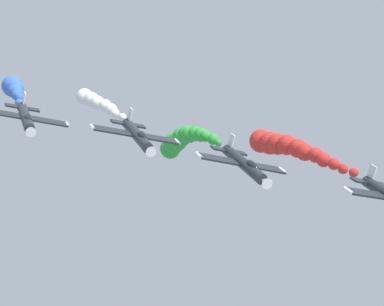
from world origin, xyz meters
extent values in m
cylinder|color=white|center=(-11.36, 10.74, 106.59)|extent=(0.44, 1.40, 0.44)
cube|color=#23282D|center=(-15.84, 7.14, 105.54)|extent=(3.72, 1.20, 1.16)
cube|color=white|center=(-16.08, 7.04, 106.43)|extent=(0.55, 1.10, 1.58)
sphere|color=red|center=(-15.81, 4.30, 105.57)|extent=(1.00, 1.00, 1.00)
sphere|color=red|center=(-15.66, 2.46, 105.35)|extent=(1.12, 1.12, 1.12)
sphere|color=red|center=(-15.62, 0.62, 105.26)|extent=(1.29, 1.29, 1.29)
sphere|color=red|center=(-15.41, -1.22, 105.14)|extent=(1.63, 1.63, 1.63)
sphere|color=red|center=(-15.43, -3.07, 105.07)|extent=(1.75, 1.75, 1.75)
sphere|color=red|center=(-15.05, -4.91, 104.87)|extent=(2.02, 2.02, 2.02)
sphere|color=red|center=(-15.08, -6.75, 104.75)|extent=(2.22, 2.22, 2.22)
sphere|color=red|center=(-14.58, -8.59, 104.64)|extent=(2.44, 2.44, 2.44)
sphere|color=red|center=(-14.27, -10.44, 104.21)|extent=(2.61, 2.61, 2.61)
sphere|color=red|center=(-14.13, -12.28, 103.78)|extent=(2.85, 2.85, 2.85)
sphere|color=red|center=(-13.71, -14.12, 103.52)|extent=(2.97, 2.97, 2.97)
cylinder|color=#23282D|center=(-4.31, 2.92, 107.32)|extent=(1.36, 9.00, 1.36)
cone|color=white|center=(-4.31, 8.02, 107.32)|extent=(1.29, 1.20, 1.29)
cube|color=#23282D|center=(-4.28, 2.52, 107.23)|extent=(8.89, 1.90, 2.73)
cylinder|color=white|center=(-8.70, 2.52, 105.95)|extent=(0.45, 1.40, 0.45)
cylinder|color=white|center=(0.14, 2.52, 108.50)|extent=(0.45, 1.40, 0.45)
cube|color=#23282D|center=(-4.32, -1.08, 107.37)|extent=(3.70, 1.20, 1.23)
cube|color=white|center=(-4.58, -1.18, 108.25)|extent=(0.58, 1.10, 1.58)
ellipsoid|color=black|center=(-4.45, 4.72, 107.80)|extent=(0.96, 2.20, 0.89)
sphere|color=green|center=(-4.31, -4.16, 107.30)|extent=(0.80, 0.80, 0.80)
sphere|color=green|center=(-4.45, -6.24, 107.04)|extent=(1.23, 1.23, 1.23)
sphere|color=green|center=(-4.31, -8.32, 106.81)|extent=(1.32, 1.32, 1.32)
sphere|color=green|center=(-4.45, -10.40, 106.33)|extent=(1.65, 1.65, 1.65)
sphere|color=green|center=(-4.47, -12.48, 105.83)|extent=(1.81, 1.81, 1.81)
sphere|color=green|center=(-4.43, -14.56, 105.11)|extent=(2.01, 2.01, 2.01)
sphere|color=green|center=(-4.73, -16.64, 104.49)|extent=(2.20, 2.20, 2.20)
sphere|color=green|center=(-4.77, -18.72, 103.60)|extent=(2.45, 2.45, 2.45)
sphere|color=green|center=(-4.81, -20.80, 102.37)|extent=(2.56, 2.56, 2.56)
sphere|color=green|center=(-4.93, -22.88, 101.42)|extent=(2.83, 2.83, 2.83)
sphere|color=green|center=(-5.01, -24.96, 100.01)|extent=(2.83, 2.83, 2.83)
cylinder|color=#23282D|center=(4.55, -4.23, 108.99)|extent=(1.35, 9.00, 1.35)
cone|color=white|center=(4.55, 0.87, 108.99)|extent=(1.28, 1.20, 1.28)
cube|color=#23282D|center=(4.58, -4.63, 108.89)|extent=(8.92, 1.90, 2.59)
cylinder|color=white|center=(0.14, -4.63, 107.68)|extent=(0.44, 1.40, 0.44)
cylinder|color=white|center=(9.01, -4.63, 110.10)|extent=(0.44, 1.40, 0.44)
cube|color=#23282D|center=(4.54, -8.23, 109.04)|extent=(3.71, 1.20, 1.17)
cube|color=white|center=(4.29, -8.33, 109.92)|extent=(0.56, 1.10, 1.58)
ellipsoid|color=black|center=(4.42, -2.43, 109.47)|extent=(0.96, 2.20, 0.89)
sphere|color=white|center=(4.46, -11.32, 108.97)|extent=(0.88, 0.88, 0.88)
sphere|color=white|center=(4.85, -13.41, 108.91)|extent=(1.05, 1.05, 1.05)
sphere|color=white|center=(4.87, -15.50, 108.81)|extent=(1.43, 1.43, 1.43)
sphere|color=white|center=(5.18, -17.59, 108.79)|extent=(1.53, 1.53, 1.53)
sphere|color=white|center=(5.72, -19.68, 108.68)|extent=(1.73, 1.73, 1.73)
sphere|color=white|center=(6.06, -21.77, 108.60)|extent=(1.86, 1.86, 1.86)
sphere|color=white|center=(6.58, -23.87, 108.49)|extent=(2.10, 2.10, 2.10)
cylinder|color=#23282D|center=(14.96, -11.27, 109.88)|extent=(1.35, 9.00, 1.35)
cone|color=white|center=(14.96, -6.17, 109.88)|extent=(1.29, 1.20, 1.29)
cube|color=#23282D|center=(14.99, -11.67, 109.78)|extent=(8.91, 1.90, 2.63)
cylinder|color=white|center=(10.55, -11.67, 108.55)|extent=(0.44, 1.40, 0.44)
cube|color=#23282D|center=(14.95, -15.27, 109.93)|extent=(3.71, 1.20, 1.19)
cube|color=white|center=(14.70, -15.37, 110.81)|extent=(0.56, 1.10, 1.58)
ellipsoid|color=black|center=(14.83, -9.47, 110.36)|extent=(0.96, 2.20, 0.89)
sphere|color=blue|center=(15.05, -18.06, 109.79)|extent=(0.99, 0.99, 0.99)
sphere|color=blue|center=(14.84, -19.84, 109.93)|extent=(1.20, 1.20, 1.20)
sphere|color=blue|center=(15.04, -21.63, 109.88)|extent=(1.32, 1.32, 1.32)
sphere|color=blue|center=(14.86, -23.41, 109.68)|extent=(1.54, 1.54, 1.54)
sphere|color=blue|center=(15.02, -25.20, 109.51)|extent=(1.79, 1.79, 1.79)
sphere|color=blue|center=(14.75, -26.98, 109.38)|extent=(1.92, 1.92, 1.92)
sphere|color=blue|center=(14.77, -28.77, 109.03)|extent=(2.26, 2.26, 2.26)
sphere|color=blue|center=(14.92, -30.56, 108.78)|extent=(2.38, 2.38, 2.38)
sphere|color=blue|center=(14.83, -32.34, 108.38)|extent=(2.63, 2.63, 2.63)
sphere|color=blue|center=(14.81, -34.13, 108.17)|extent=(2.85, 2.85, 2.85)
camera|label=1|loc=(20.08, 61.59, 129.87)|focal=64.76mm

